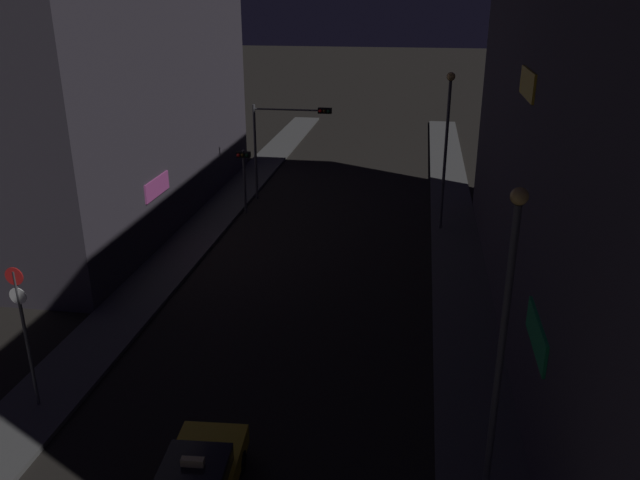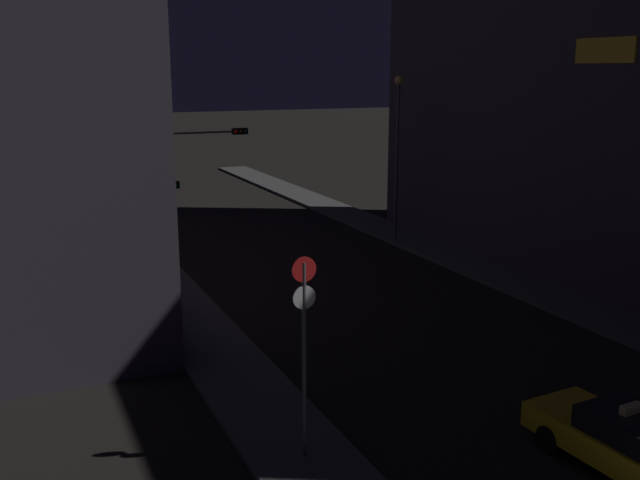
{
  "view_description": "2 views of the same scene",
  "coord_description": "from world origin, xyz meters",
  "px_view_note": "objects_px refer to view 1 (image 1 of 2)",
  "views": [
    {
      "loc": [
        4.52,
        -1.8,
        12.08
      ],
      "look_at": [
        0.48,
        24.1,
        1.84
      ],
      "focal_mm": 36.0,
      "sensor_mm": 36.0,
      "label": 1
    },
    {
      "loc": [
        -12.35,
        -0.37,
        8.61
      ],
      "look_at": [
        -1.42,
        24.13,
        2.29
      ],
      "focal_mm": 40.74,
      "sensor_mm": 36.0,
      "label": 2
    }
  ],
  "objects_px": {
    "street_lamp_far_block": "(447,134)",
    "traffic_light_overhead": "(283,133)",
    "sign_pole_left": "(24,325)",
    "street_lamp_near_block": "(502,347)",
    "traffic_light_left_kerb": "(244,168)"
  },
  "relations": [
    {
      "from": "street_lamp_far_block",
      "to": "traffic_light_overhead",
      "type": "bearing_deg",
      "value": 156.89
    },
    {
      "from": "sign_pole_left",
      "to": "street_lamp_near_block",
      "type": "height_order",
      "value": "street_lamp_near_block"
    },
    {
      "from": "sign_pole_left",
      "to": "street_lamp_near_block",
      "type": "xyz_separation_m",
      "value": [
        13.17,
        -2.65,
        2.05
      ]
    },
    {
      "from": "traffic_light_overhead",
      "to": "traffic_light_left_kerb",
      "type": "height_order",
      "value": "traffic_light_overhead"
    },
    {
      "from": "sign_pole_left",
      "to": "street_lamp_far_block",
      "type": "distance_m",
      "value": 21.96
    },
    {
      "from": "sign_pole_left",
      "to": "street_lamp_far_block",
      "type": "relative_size",
      "value": 0.56
    },
    {
      "from": "traffic_light_left_kerb",
      "to": "street_lamp_near_block",
      "type": "height_order",
      "value": "street_lamp_near_block"
    },
    {
      "from": "traffic_light_left_kerb",
      "to": "street_lamp_far_block",
      "type": "relative_size",
      "value": 0.45
    },
    {
      "from": "traffic_light_left_kerb",
      "to": "street_lamp_near_block",
      "type": "distance_m",
      "value": 24.9
    },
    {
      "from": "traffic_light_overhead",
      "to": "street_lamp_far_block",
      "type": "height_order",
      "value": "street_lamp_far_block"
    },
    {
      "from": "traffic_light_overhead",
      "to": "traffic_light_left_kerb",
      "type": "bearing_deg",
      "value": -122.82
    },
    {
      "from": "traffic_light_overhead",
      "to": "sign_pole_left",
      "type": "height_order",
      "value": "traffic_light_overhead"
    },
    {
      "from": "traffic_light_left_kerb",
      "to": "street_lamp_near_block",
      "type": "bearing_deg",
      "value": -61.77
    },
    {
      "from": "street_lamp_far_block",
      "to": "traffic_light_left_kerb",
      "type": "bearing_deg",
      "value": 173.19
    },
    {
      "from": "street_lamp_near_block",
      "to": "traffic_light_overhead",
      "type": "bearing_deg",
      "value": 112.18
    }
  ]
}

